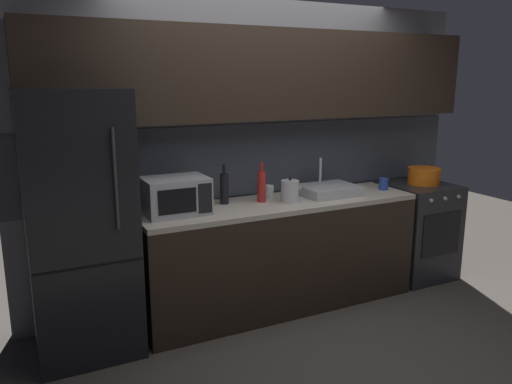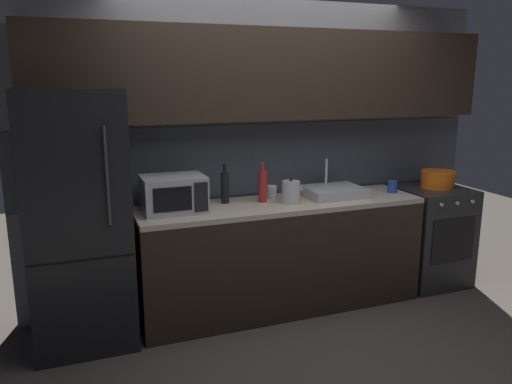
{
  "view_description": "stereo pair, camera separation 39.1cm",
  "coord_description": "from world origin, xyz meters",
  "px_view_note": "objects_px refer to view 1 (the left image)",
  "views": [
    {
      "loc": [
        -1.95,
        -2.56,
        1.88
      ],
      "look_at": [
        -0.22,
        0.9,
        1.0
      ],
      "focal_mm": 35.52,
      "sensor_mm": 36.0,
      "label": 1
    },
    {
      "loc": [
        -1.59,
        -2.72,
        1.88
      ],
      "look_at": [
        -0.22,
        0.9,
        1.0
      ],
      "focal_mm": 35.52,
      "sensor_mm": 36.0,
      "label": 2
    }
  ],
  "objects_px": {
    "oven_range": "(417,230)",
    "kettle": "(290,191)",
    "refrigerator": "(80,225)",
    "wine_bottle_dark": "(224,188)",
    "microwave": "(176,196)",
    "mug_clear": "(268,192)",
    "wine_bottle_red": "(262,186)",
    "mug_blue": "(383,184)",
    "cooking_pot": "(424,176)"
  },
  "relations": [
    {
      "from": "mug_clear",
      "to": "cooking_pot",
      "type": "xyz_separation_m",
      "value": [
        1.56,
        -0.16,
        0.03
      ]
    },
    {
      "from": "oven_range",
      "to": "kettle",
      "type": "distance_m",
      "value": 1.54
    },
    {
      "from": "refrigerator",
      "to": "cooking_pot",
      "type": "height_order",
      "value": "refrigerator"
    },
    {
      "from": "wine_bottle_red",
      "to": "mug_clear",
      "type": "height_order",
      "value": "wine_bottle_red"
    },
    {
      "from": "microwave",
      "to": "wine_bottle_red",
      "type": "relative_size",
      "value": 1.43
    },
    {
      "from": "microwave",
      "to": "kettle",
      "type": "height_order",
      "value": "microwave"
    },
    {
      "from": "microwave",
      "to": "cooking_pot",
      "type": "xyz_separation_m",
      "value": [
        2.41,
        -0.02,
        -0.06
      ]
    },
    {
      "from": "oven_range",
      "to": "wine_bottle_dark",
      "type": "relative_size",
      "value": 2.87
    },
    {
      "from": "refrigerator",
      "to": "cooking_pot",
      "type": "relative_size",
      "value": 6.05
    },
    {
      "from": "microwave",
      "to": "kettle",
      "type": "bearing_deg",
      "value": -4.49
    },
    {
      "from": "wine_bottle_red",
      "to": "mug_blue",
      "type": "distance_m",
      "value": 1.19
    },
    {
      "from": "wine_bottle_red",
      "to": "cooking_pot",
      "type": "xyz_separation_m",
      "value": [
        1.68,
        -0.06,
        -0.05
      ]
    },
    {
      "from": "oven_range",
      "to": "wine_bottle_red",
      "type": "distance_m",
      "value": 1.74
    },
    {
      "from": "mug_blue",
      "to": "mug_clear",
      "type": "xyz_separation_m",
      "value": [
        -1.06,
        0.19,
        -0.0
      ]
    },
    {
      "from": "refrigerator",
      "to": "microwave",
      "type": "xyz_separation_m",
      "value": [
        0.68,
        0.02,
        0.13
      ]
    },
    {
      "from": "kettle",
      "to": "refrigerator",
      "type": "bearing_deg",
      "value": 178.07
    },
    {
      "from": "wine_bottle_red",
      "to": "kettle",
      "type": "bearing_deg",
      "value": -29.05
    },
    {
      "from": "wine_bottle_dark",
      "to": "cooking_pot",
      "type": "relative_size",
      "value": 1.05
    },
    {
      "from": "mug_blue",
      "to": "microwave",
      "type": "bearing_deg",
      "value": 178.71
    },
    {
      "from": "microwave",
      "to": "wine_bottle_red",
      "type": "distance_m",
      "value": 0.73
    },
    {
      "from": "mug_blue",
      "to": "cooking_pot",
      "type": "relative_size",
      "value": 0.35
    },
    {
      "from": "oven_range",
      "to": "kettle",
      "type": "bearing_deg",
      "value": -177.9
    },
    {
      "from": "kettle",
      "to": "mug_clear",
      "type": "relative_size",
      "value": 1.97
    },
    {
      "from": "microwave",
      "to": "oven_range",
      "type": "bearing_deg",
      "value": -0.48
    },
    {
      "from": "kettle",
      "to": "mug_blue",
      "type": "distance_m",
      "value": 0.98
    },
    {
      "from": "mug_blue",
      "to": "cooking_pot",
      "type": "xyz_separation_m",
      "value": [
        0.5,
        0.02,
        0.03
      ]
    },
    {
      "from": "refrigerator",
      "to": "kettle",
      "type": "xyz_separation_m",
      "value": [
        1.6,
        -0.05,
        0.08
      ]
    },
    {
      "from": "oven_range",
      "to": "wine_bottle_dark",
      "type": "height_order",
      "value": "wine_bottle_dark"
    },
    {
      "from": "mug_clear",
      "to": "kettle",
      "type": "bearing_deg",
      "value": -69.95
    },
    {
      "from": "refrigerator",
      "to": "oven_range",
      "type": "relative_size",
      "value": 2.01
    },
    {
      "from": "oven_range",
      "to": "microwave",
      "type": "height_order",
      "value": "microwave"
    },
    {
      "from": "wine_bottle_red",
      "to": "wine_bottle_dark",
      "type": "xyz_separation_m",
      "value": [
        -0.29,
        0.08,
        -0.0
      ]
    },
    {
      "from": "microwave",
      "to": "mug_clear",
      "type": "distance_m",
      "value": 0.86
    },
    {
      "from": "oven_range",
      "to": "mug_blue",
      "type": "distance_m",
      "value": 0.68
    },
    {
      "from": "oven_range",
      "to": "kettle",
      "type": "relative_size",
      "value": 4.46
    },
    {
      "from": "refrigerator",
      "to": "mug_blue",
      "type": "relative_size",
      "value": 17.44
    },
    {
      "from": "cooking_pot",
      "to": "refrigerator",
      "type": "bearing_deg",
      "value": -180.0
    },
    {
      "from": "microwave",
      "to": "wine_bottle_red",
      "type": "bearing_deg",
      "value": 3.0
    },
    {
      "from": "refrigerator",
      "to": "mug_blue",
      "type": "height_order",
      "value": "refrigerator"
    },
    {
      "from": "refrigerator",
      "to": "cooking_pot",
      "type": "distance_m",
      "value": 3.09
    },
    {
      "from": "oven_range",
      "to": "wine_bottle_dark",
      "type": "xyz_separation_m",
      "value": [
        -1.93,
        0.13,
        0.58
      ]
    },
    {
      "from": "kettle",
      "to": "cooking_pot",
      "type": "height_order",
      "value": "kettle"
    },
    {
      "from": "refrigerator",
      "to": "wine_bottle_dark",
      "type": "relative_size",
      "value": 5.78
    },
    {
      "from": "kettle",
      "to": "oven_range",
      "type": "bearing_deg",
      "value": 2.1
    },
    {
      "from": "refrigerator",
      "to": "microwave",
      "type": "distance_m",
      "value": 0.69
    },
    {
      "from": "mug_clear",
      "to": "cooking_pot",
      "type": "relative_size",
      "value": 0.34
    },
    {
      "from": "oven_range",
      "to": "wine_bottle_red",
      "type": "bearing_deg",
      "value": 177.99
    },
    {
      "from": "wine_bottle_red",
      "to": "wine_bottle_dark",
      "type": "height_order",
      "value": "wine_bottle_red"
    },
    {
      "from": "microwave",
      "to": "wine_bottle_red",
      "type": "xyz_separation_m",
      "value": [
        0.73,
        0.04,
        -0.0
      ]
    },
    {
      "from": "microwave",
      "to": "cooking_pot",
      "type": "bearing_deg",
      "value": -0.43
    }
  ]
}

